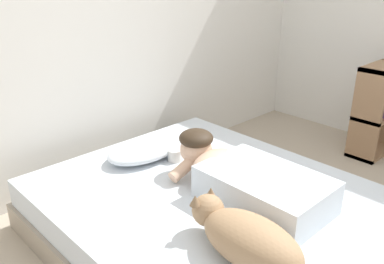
{
  "coord_description": "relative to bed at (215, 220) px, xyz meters",
  "views": [
    {
      "loc": [
        -1.44,
        -0.81,
        1.48
      ],
      "look_at": [
        0.07,
        0.78,
        0.58
      ],
      "focal_mm": 38.2,
      "sensor_mm": 36.0,
      "label": 1
    }
  ],
  "objects": [
    {
      "name": "back_wall",
      "position": [
        0.03,
        1.19,
        1.09
      ],
      "size": [
        4.26,
        0.12,
        2.5
      ],
      "color": "silver",
      "rests_on": "ground"
    },
    {
      "name": "bed",
      "position": [
        0.0,
        0.0,
        0.0
      ],
      "size": [
        1.56,
        1.93,
        0.33
      ],
      "color": "gray",
      "rests_on": "ground"
    },
    {
      "name": "pillow",
      "position": [
        0.0,
        0.63,
        0.22
      ],
      "size": [
        0.52,
        0.32,
        0.11
      ],
      "primitive_type": "ellipsoid",
      "color": "silver",
      "rests_on": "bed"
    },
    {
      "name": "person_lying",
      "position": [
        0.1,
        -0.1,
        0.27
      ],
      "size": [
        0.43,
        0.92,
        0.27
      ],
      "color": "silver",
      "rests_on": "bed"
    },
    {
      "name": "dog",
      "position": [
        -0.28,
        -0.43,
        0.27
      ],
      "size": [
        0.26,
        0.57,
        0.21
      ],
      "color": "#9E7A56",
      "rests_on": "bed"
    },
    {
      "name": "coffee_cup",
      "position": [
        0.12,
        0.46,
        0.2
      ],
      "size": [
        0.12,
        0.09,
        0.07
      ],
      "color": "white",
      "rests_on": "bed"
    },
    {
      "name": "cell_phone",
      "position": [
        -0.2,
        -0.4,
        0.17
      ],
      "size": [
        0.07,
        0.14,
        0.01
      ],
      "primitive_type": "cube",
      "color": "black",
      "rests_on": "bed"
    },
    {
      "name": "bookshelf",
      "position": [
        1.84,
        -0.07,
        0.22
      ],
      "size": [
        0.45,
        0.24,
        0.75
      ],
      "color": "#997251",
      "rests_on": "ground"
    }
  ]
}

